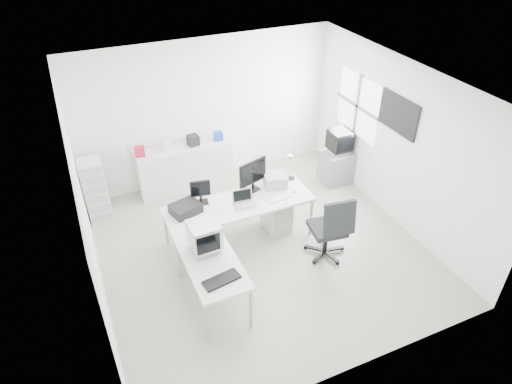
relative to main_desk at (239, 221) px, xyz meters
name	(u,v)px	position (x,y,z in m)	size (l,w,h in m)	color
floor	(261,248)	(0.23, -0.36, -0.38)	(5.00, 5.00, 0.01)	beige
ceiling	(262,86)	(0.23, -0.36, 2.42)	(5.00, 5.00, 0.01)	white
back_wall	(207,112)	(0.23, 2.14, 1.02)	(5.00, 0.02, 2.80)	white
left_wall	(86,219)	(-2.27, -0.36, 1.02)	(0.02, 5.00, 2.80)	white
right_wall	(398,144)	(2.73, -0.36, 1.02)	(0.02, 5.00, 2.80)	white
window	(358,106)	(2.71, 0.84, 1.23)	(0.02, 1.20, 1.10)	white
wall_picture	(398,114)	(2.70, -0.26, 1.52)	(0.04, 0.90, 0.60)	black
main_desk	(239,221)	(0.00, 0.00, 0.00)	(2.40, 0.80, 0.75)	white
side_desk	(213,281)	(-0.85, -1.10, 0.00)	(0.70, 1.40, 0.75)	white
drawer_pedestal	(276,213)	(0.70, 0.05, -0.08)	(0.40, 0.50, 0.60)	white
inkjet_printer	(186,208)	(-0.85, 0.10, 0.45)	(0.44, 0.34, 0.16)	black
lcd_monitor_small	(201,192)	(-0.55, 0.25, 0.58)	(0.32, 0.18, 0.40)	black
lcd_monitor_large	(253,176)	(0.35, 0.25, 0.66)	(0.55, 0.22, 0.57)	black
laptop	(244,200)	(0.05, -0.10, 0.49)	(0.34, 0.35, 0.23)	#B7B7BA
white_keyboard	(280,198)	(0.65, -0.15, 0.38)	(0.43, 0.13, 0.02)	white
white_mouse	(295,191)	(0.95, -0.10, 0.40)	(0.06, 0.06, 0.06)	white
laser_printer	(275,180)	(0.75, 0.22, 0.48)	(0.37, 0.32, 0.21)	#9F9F9F
desk_lamp	(292,167)	(1.10, 0.30, 0.61)	(0.16, 0.16, 0.47)	silver
crt_monitor	(204,236)	(-0.85, -0.85, 0.63)	(0.44, 0.44, 0.50)	#B7B7BA
black_keyboard	(222,280)	(-0.85, -1.50, 0.39)	(0.49, 0.20, 0.03)	black
office_chair	(327,225)	(1.12, -0.89, 0.21)	(0.67, 0.67, 1.16)	#222426
tv_cabinet	(337,167)	(2.45, 0.90, -0.05)	(0.60, 0.49, 0.65)	gray
crt_tv	(340,142)	(2.45, 0.90, 0.50)	(0.50, 0.48, 0.45)	black
sideboard	(185,168)	(-0.36, 1.88, 0.08)	(1.81, 0.45, 0.90)	white
clutter_box_a	(140,151)	(-1.16, 1.88, 0.62)	(0.17, 0.15, 0.17)	#B91A34
clutter_box_b	(167,147)	(-0.66, 1.88, 0.60)	(0.15, 0.13, 0.15)	white
clutter_box_c	(193,140)	(-0.16, 1.88, 0.63)	(0.20, 0.18, 0.20)	black
clutter_box_d	(218,136)	(0.34, 1.88, 0.61)	(0.16, 0.14, 0.16)	#1B3BBD
clutter_bottle	(122,153)	(-1.46, 1.92, 0.64)	(0.07, 0.07, 0.22)	white
filing_cabinet	(95,190)	(-2.05, 1.62, 0.18)	(0.39, 0.47, 1.12)	white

